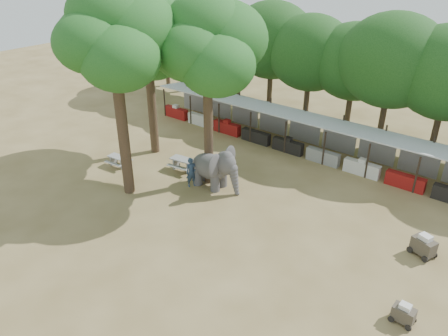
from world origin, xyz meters
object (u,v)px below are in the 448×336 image
Objects in this scene: yard_tree_left at (147,35)px; handler at (191,172)px; yard_tree_back at (207,44)px; elephant at (215,168)px; picnic_table_near at (119,160)px; cart_front at (404,313)px; cart_back at (424,245)px; yard_tree_center at (113,36)px; picnic_table_far at (183,163)px.

yard_tree_left reaches higher than handler.
handler is (-0.33, -1.32, -7.59)m from yard_tree_back.
elephant is 7.24m from picnic_table_near.
cart_front is 0.70× the size of cart_back.
yard_tree_center is 9.38m from picnic_table_near.
cart_back is at bearing 100.25° from cart_front.
yard_tree_back is at bearing 15.69° from picnic_table_near.
cart_front is (14.02, -2.91, -0.49)m from handler.
handler reaches higher than cart_front.
picnic_table_near is at bearing -150.08° from cart_back.
yard_tree_left reaches higher than elephant.
handler is 1.20× the size of picnic_table_near.
picnic_table_near is 19.28m from cart_back.
yard_tree_back is (6.00, -1.00, 0.34)m from yard_tree_left.
picnic_table_far is 15.25m from cart_back.
cart_back reaches higher than picnic_table_near.
elephant is at bearing -153.79° from cart_back.
yard_tree_back is 7.71m from handler.
elephant is 1.53m from handler.
cart_back is (12.10, 1.13, -0.77)m from elephant.
cart_back is (13.33, 1.96, -0.38)m from handler.
picnic_table_far is at bearing 25.28° from picnic_table_near.
yard_tree_left is at bearing 156.09° from picnic_table_far.
yard_tree_center reaches higher than yard_tree_left.
yard_tree_center reaches higher than picnic_table_far.
yard_tree_back reaches higher than cart_front.
elephant is at bearing 9.36° from picnic_table_near.
elephant reaches higher than cart_back.
handler is at bearing -22.24° from yard_tree_left.
elephant is (3.90, 3.50, -7.87)m from yard_tree_center.
handler is at bearing -103.87° from yard_tree_back.
picnic_table_far is at bearing -16.14° from yard_tree_left.
yard_tree_center is at bearing -33.85° from picnic_table_near.
cart_back is at bearing 3.07° from picnic_table_near.
cart_front is at bearing -11.29° from picnic_table_near.
yard_tree_center is 9.08m from handler.
handler is 14.33m from cart_front.
yard_tree_center is 3.44× the size of elephant.
cart_back reaches higher than cart_front.
picnic_table_far is (-3.13, 0.41, -0.80)m from elephant.
yard_tree_back is at bearing 149.06° from elephant.
cart_front is (19.73, -1.83, -0.02)m from picnic_table_near.
picnic_table_far is (3.77, -1.09, -7.66)m from yard_tree_left.
elephant is (6.90, -1.50, -6.86)m from yard_tree_left.
yard_tree_left is 5.92m from yard_tree_center.
yard_tree_back reaches higher than handler.
yard_tree_back is at bearing -9.46° from yard_tree_left.
picnic_table_near is (-6.03, -2.40, -8.07)m from yard_tree_back.
elephant reaches higher than handler.
yard_tree_left is 20.48m from cart_back.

